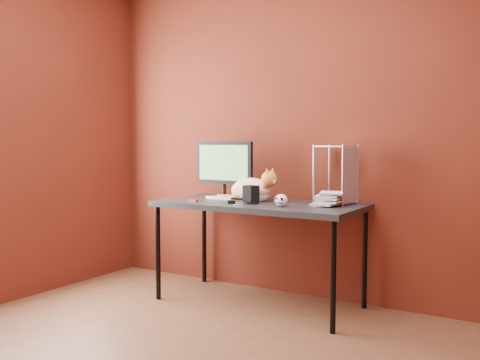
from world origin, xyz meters
The scene contains 11 objects.
room centered at (0.00, 0.00, 1.45)m, with size 3.52×3.52×2.61m.
desk centered at (-0.15, 1.37, 0.70)m, with size 1.50×0.70×0.75m.
monitor centered at (-0.53, 1.49, 1.00)m, with size 0.51×0.17×0.44m.
cat centered at (-0.26, 1.46, 0.84)m, with size 0.54×0.28×0.25m.
skull_mug centered at (0.11, 1.22, 0.79)m, with size 0.09×0.09×0.08m.
speaker centered at (-0.16, 1.27, 0.81)m, with size 0.11×0.11×0.13m.
book_stack centered at (0.29, 1.45, 1.29)m, with size 0.22×0.25×1.07m.
wire_rack centered at (0.35, 1.60, 0.96)m, with size 0.28×0.24×0.42m.
pocket_knife centered at (-0.58, 1.15, 0.76)m, with size 0.08×0.02×0.02m, color #A50C17.
black_gadget centered at (-0.27, 1.19, 0.76)m, with size 0.05×0.03×0.02m, color black.
washer centered at (-0.20, 1.14, 0.75)m, with size 0.04×0.04×0.00m, color silver.
Camera 1 is at (1.75, -2.00, 1.18)m, focal length 40.00 mm.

